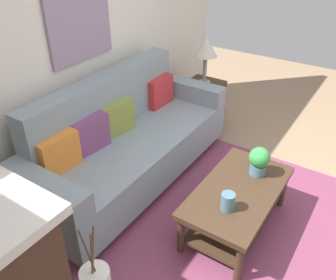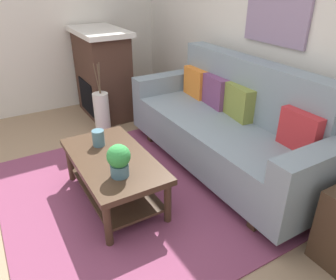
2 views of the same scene
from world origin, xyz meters
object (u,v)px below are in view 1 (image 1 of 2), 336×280
(coffee_table, at_px, (237,200))
(potted_plant_tabletop, at_px, (259,160))
(side_table, at_px, (203,103))
(framed_painting, at_px, (80,27))
(couch, at_px, (129,143))
(throw_pillow_olive, at_px, (117,118))
(throw_pillow_plum, at_px, (90,134))
(table_lamp, at_px, (206,49))
(throw_pillow_crimson, at_px, (160,91))
(throw_pillow_orange, at_px, (59,154))
(tabletop_vase, at_px, (228,202))

(coffee_table, bearing_deg, potted_plant_tabletop, -9.76)
(side_table, bearing_deg, framed_painting, 160.80)
(couch, distance_m, side_table, 1.47)
(couch, distance_m, throw_pillow_olive, 0.28)
(throw_pillow_plum, xyz_separation_m, potted_plant_tabletop, (0.60, -1.36, -0.11))
(throw_pillow_olive, bearing_deg, coffee_table, -91.98)
(throw_pillow_plum, relative_size, table_lamp, 0.63)
(throw_pillow_olive, height_order, side_table, throw_pillow_olive)
(throw_pillow_crimson, bearing_deg, throw_pillow_orange, 180.00)
(throw_pillow_orange, xyz_separation_m, side_table, (2.19, -0.17, -0.40))
(couch, bearing_deg, side_table, -1.68)
(couch, xyz_separation_m, throw_pillow_crimson, (0.73, 0.13, 0.25))
(throw_pillow_olive, bearing_deg, throw_pillow_orange, 180.00)
(throw_pillow_plum, distance_m, framed_painting, 0.96)
(table_lamp, relative_size, framed_painting, 0.78)
(coffee_table, relative_size, table_lamp, 1.93)
(throw_pillow_orange, height_order, framed_painting, framed_painting)
(throw_pillow_plum, xyz_separation_m, side_table, (1.83, -0.17, -0.40))
(table_lamp, bearing_deg, throw_pillow_orange, 175.62)
(throw_pillow_orange, distance_m, side_table, 2.23)
(throw_pillow_olive, height_order, throw_pillow_crimson, same)
(couch, xyz_separation_m, potted_plant_tabletop, (0.24, -1.24, 0.14))
(potted_plant_tabletop, distance_m, side_table, 1.74)
(throw_pillow_crimson, bearing_deg, tabletop_vase, -127.83)
(couch, xyz_separation_m, framed_painting, (0.00, 0.47, 1.07))
(throw_pillow_crimson, xyz_separation_m, coffee_table, (-0.78, -1.32, -0.37))
(throw_pillow_crimson, distance_m, side_table, 0.85)
(throw_pillow_orange, relative_size, tabletop_vase, 2.49)
(couch, distance_m, tabletop_vase, 1.25)
(throw_pillow_crimson, relative_size, table_lamp, 0.63)
(potted_plant_tabletop, relative_size, table_lamp, 0.46)
(coffee_table, bearing_deg, table_lamp, 37.28)
(couch, xyz_separation_m, tabletop_vase, (-0.31, -1.21, 0.07))
(throw_pillow_olive, distance_m, tabletop_vase, 1.38)
(throw_pillow_orange, distance_m, tabletop_vase, 1.41)
(side_table, distance_m, table_lamp, 0.71)
(throw_pillow_crimson, height_order, potted_plant_tabletop, throw_pillow_crimson)
(throw_pillow_olive, bearing_deg, throw_pillow_plum, 180.00)
(throw_pillow_orange, height_order, side_table, throw_pillow_orange)
(potted_plant_tabletop, height_order, framed_painting, framed_painting)
(throw_pillow_orange, distance_m, potted_plant_tabletop, 1.68)
(couch, bearing_deg, coffee_table, -92.19)
(throw_pillow_crimson, distance_m, coffee_table, 1.57)
(tabletop_vase, height_order, potted_plant_tabletop, potted_plant_tabletop)
(couch, relative_size, table_lamp, 4.07)
(tabletop_vase, relative_size, potted_plant_tabletop, 0.55)
(tabletop_vase, bearing_deg, potted_plant_tabletop, -2.92)
(throw_pillow_olive, xyz_separation_m, throw_pillow_crimson, (0.73, 0.00, 0.00))
(coffee_table, height_order, tabletop_vase, tabletop_vase)
(throw_pillow_orange, height_order, potted_plant_tabletop, throw_pillow_orange)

